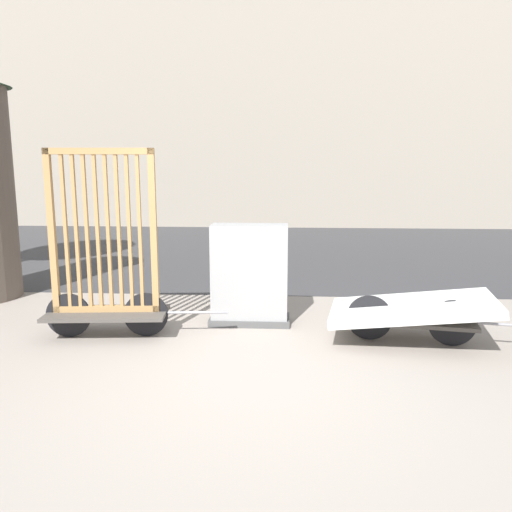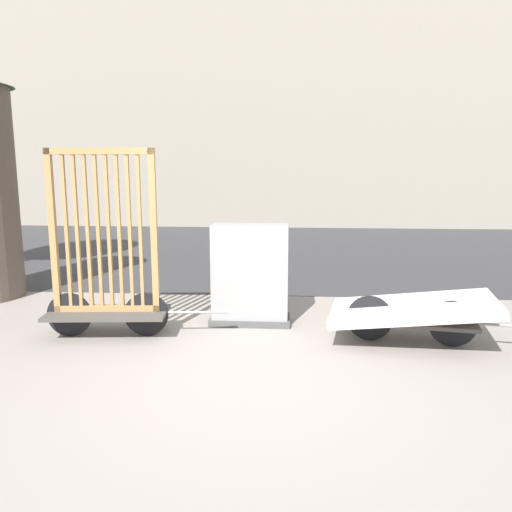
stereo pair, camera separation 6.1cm
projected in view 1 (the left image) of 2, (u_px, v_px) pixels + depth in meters
ground_plane at (248, 382)px, 4.49m from camera, size 60.00×60.00×0.00m
road_strip at (272, 249)px, 11.90m from camera, size 56.00×8.87×0.01m
building_facade at (278, 74)px, 17.33m from camera, size 48.00×4.00×10.31m
bike_cart_with_bedframe at (106, 272)px, 5.59m from camera, size 2.06×0.72×2.12m
bike_cart_with_mattress at (411, 311)px, 5.46m from camera, size 2.29×1.30×0.56m
utility_cabinet at (250, 278)px, 6.12m from camera, size 0.99×0.45×1.23m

